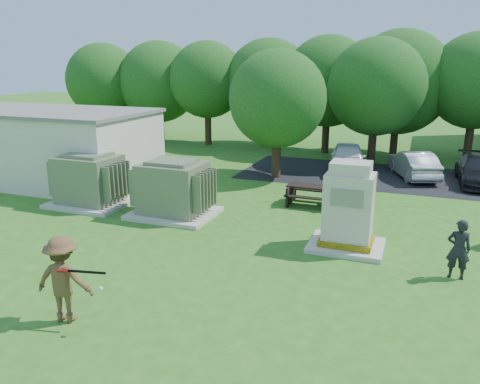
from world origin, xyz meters
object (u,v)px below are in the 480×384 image
at_px(transformer_right, 173,190).
at_px(car_white, 348,158).
at_px(picnic_table, 311,193).
at_px(batter, 63,279).
at_px(car_silver_a, 413,164).
at_px(generator_cabinet, 348,211).
at_px(transformer_left, 90,181).
at_px(car_dark, 479,171).
at_px(person_by_generator, 459,249).

relative_size(transformer_right, car_white, 0.70).
distance_m(transformer_right, picnic_table, 5.39).
height_order(batter, car_silver_a, batter).
bearing_deg(car_silver_a, picnic_table, 40.34).
height_order(generator_cabinet, batter, generator_cabinet).
distance_m(batter, car_white, 17.05).
bearing_deg(transformer_left, car_white, 47.71).
bearing_deg(generator_cabinet, picnic_table, 116.81).
distance_m(car_white, car_dark, 6.03).
distance_m(car_silver_a, car_dark, 2.85).
bearing_deg(transformer_left, car_silver_a, 38.42).
relative_size(transformer_right, picnic_table, 1.62).
height_order(picnic_table, car_dark, car_dark).
bearing_deg(generator_cabinet, person_by_generator, -19.27).
height_order(person_by_generator, car_dark, person_by_generator).
relative_size(picnic_table, car_white, 0.43).
distance_m(transformer_left, generator_cabinet, 10.16).
relative_size(transformer_left, picnic_table, 1.62).
height_order(generator_cabinet, car_dark, generator_cabinet).
relative_size(batter, car_white, 0.45).
relative_size(generator_cabinet, car_silver_a, 0.67).
xyz_separation_m(car_white, car_dark, (6.02, -0.38, -0.10)).
distance_m(transformer_right, car_dark, 14.17).
bearing_deg(car_white, transformer_right, -126.56).
distance_m(generator_cabinet, batter, 8.14).
distance_m(person_by_generator, car_silver_a, 11.34).
xyz_separation_m(transformer_right, batter, (1.33, -7.25, 0.00)).
bearing_deg(transformer_left, car_dark, 31.81).
bearing_deg(person_by_generator, transformer_right, -13.46).
distance_m(generator_cabinet, picnic_table, 4.46).
bearing_deg(picnic_table, person_by_generator, -45.02).
height_order(generator_cabinet, picnic_table, generator_cabinet).
xyz_separation_m(transformer_right, generator_cabinet, (6.41, -0.89, 0.20)).
distance_m(generator_cabinet, car_dark, 10.92).
relative_size(transformer_right, batter, 1.55).
height_order(person_by_generator, car_white, person_by_generator).
height_order(transformer_right, car_dark, transformer_right).
xyz_separation_m(generator_cabinet, picnic_table, (-1.99, 3.94, -0.68)).
relative_size(transformer_left, car_white, 0.70).
xyz_separation_m(transformer_left, batter, (5.03, -7.25, 0.00)).
bearing_deg(car_dark, car_silver_a, 172.78).
xyz_separation_m(car_silver_a, car_dark, (2.84, -0.27, -0.03)).
distance_m(person_by_generator, car_white, 12.23).
bearing_deg(transformer_right, person_by_generator, -11.64).
bearing_deg(car_white, generator_cabinet, -90.73).
bearing_deg(batter, car_white, -113.05).
relative_size(generator_cabinet, person_by_generator, 1.66).
height_order(transformer_right, picnic_table, transformer_right).
xyz_separation_m(transformer_left, generator_cabinet, (10.11, -0.89, 0.20)).
distance_m(picnic_table, car_white, 6.40).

